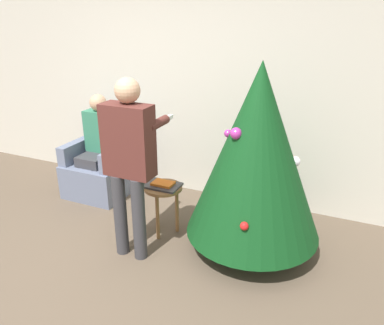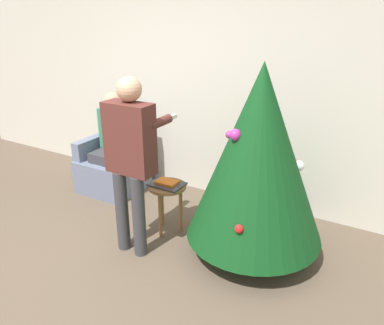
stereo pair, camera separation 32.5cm
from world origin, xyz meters
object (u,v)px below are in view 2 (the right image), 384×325
object	(u,v)px
person_seated	(111,139)
side_stool	(167,194)
armchair	(115,163)
person_standing	(130,152)
christmas_tree	(258,155)

from	to	relation	value
person_seated	side_stool	world-z (taller)	person_seated
armchair	person_seated	bearing A→B (deg)	-90.00
person_seated	side_stool	xyz separation A→B (m)	(1.16, -0.51, -0.24)
side_stool	person_seated	bearing A→B (deg)	156.30
armchair	person_standing	xyz separation A→B (m)	(1.06, -0.94, 0.65)
person_seated	person_standing	size ratio (longest dim) A/B	0.75
person_standing	armchair	bearing A→B (deg)	138.26
christmas_tree	person_seated	size ratio (longest dim) A/B	1.44
person_standing	person_seated	bearing A→B (deg)	139.10
christmas_tree	person_seated	world-z (taller)	christmas_tree
christmas_tree	person_seated	xyz separation A→B (m)	(-2.05, 0.41, -0.31)
armchair	person_seated	distance (m)	0.34
person_standing	side_stool	world-z (taller)	person_standing
person_seated	side_stool	bearing A→B (deg)	-23.70
person_standing	side_stool	xyz separation A→B (m)	(0.10, 0.41, -0.56)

